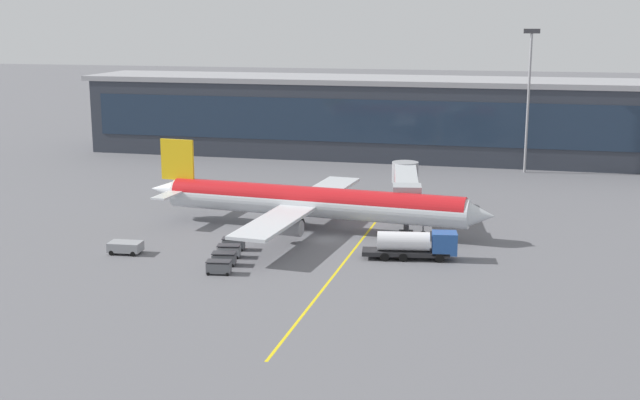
{
  "coord_description": "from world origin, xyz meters",
  "views": [
    {
      "loc": [
        22.8,
        -97.75,
        27.18
      ],
      "look_at": [
        -1.34,
        2.35,
        4.5
      ],
      "focal_mm": 46.51,
      "sensor_mm": 36.0,
      "label": 1
    }
  ],
  "objects_px": {
    "baggage_cart_0": "(219,267)",
    "baggage_cart_3": "(234,243)",
    "pushback_tug": "(125,246)",
    "baggage_cart_1": "(224,258)",
    "main_airliner": "(311,202)",
    "baggage_cart_2": "(229,251)",
    "fuel_tanker": "(416,244)"
  },
  "relations": [
    {
      "from": "baggage_cart_0",
      "to": "baggage_cart_3",
      "type": "xyz_separation_m",
      "value": [
        -1.64,
        9.46,
        0.0
      ]
    },
    {
      "from": "baggage_cart_3",
      "to": "baggage_cart_0",
      "type": "bearing_deg",
      "value": -80.16
    },
    {
      "from": "pushback_tug",
      "to": "baggage_cart_3",
      "type": "bearing_deg",
      "value": 20.92
    },
    {
      "from": "baggage_cart_0",
      "to": "baggage_cart_1",
      "type": "height_order",
      "value": "same"
    },
    {
      "from": "main_airliner",
      "to": "baggage_cart_2",
      "type": "relative_size",
      "value": 16.48
    },
    {
      "from": "baggage_cart_2",
      "to": "baggage_cart_3",
      "type": "relative_size",
      "value": 1.0
    },
    {
      "from": "fuel_tanker",
      "to": "baggage_cart_3",
      "type": "bearing_deg",
      "value": -176.92
    },
    {
      "from": "baggage_cart_0",
      "to": "main_airliner",
      "type": "bearing_deg",
      "value": 76.34
    },
    {
      "from": "fuel_tanker",
      "to": "pushback_tug",
      "type": "bearing_deg",
      "value": -170.35
    },
    {
      "from": "fuel_tanker",
      "to": "pushback_tug",
      "type": "distance_m",
      "value": 34.15
    },
    {
      "from": "fuel_tanker",
      "to": "baggage_cart_1",
      "type": "bearing_deg",
      "value": -160.1
    },
    {
      "from": "main_airliner",
      "to": "pushback_tug",
      "type": "xyz_separation_m",
      "value": [
        -18.66,
        -16.08,
        -2.9
      ]
    },
    {
      "from": "baggage_cart_2",
      "to": "baggage_cart_3",
      "type": "bearing_deg",
      "value": 99.84
    },
    {
      "from": "pushback_tug",
      "to": "baggage_cart_2",
      "type": "distance_m",
      "value": 12.55
    },
    {
      "from": "baggage_cart_3",
      "to": "baggage_cart_1",
      "type": "bearing_deg",
      "value": -80.16
    },
    {
      "from": "pushback_tug",
      "to": "baggage_cart_3",
      "type": "xyz_separation_m",
      "value": [
        11.92,
        4.56,
        -0.07
      ]
    },
    {
      "from": "pushback_tug",
      "to": "baggage_cart_1",
      "type": "relative_size",
      "value": 1.38
    },
    {
      "from": "fuel_tanker",
      "to": "baggage_cart_0",
      "type": "distance_m",
      "value": 22.75
    },
    {
      "from": "baggage_cart_1",
      "to": "baggage_cart_0",
      "type": "bearing_deg",
      "value": -80.16
    },
    {
      "from": "fuel_tanker",
      "to": "baggage_cart_3",
      "type": "xyz_separation_m",
      "value": [
        -21.73,
        -1.17,
        -0.96
      ]
    },
    {
      "from": "fuel_tanker",
      "to": "baggage_cart_2",
      "type": "distance_m",
      "value": 21.65
    },
    {
      "from": "main_airliner",
      "to": "fuel_tanker",
      "type": "height_order",
      "value": "main_airliner"
    },
    {
      "from": "pushback_tug",
      "to": "baggage_cart_2",
      "type": "xyz_separation_m",
      "value": [
        12.47,
        1.4,
        -0.07
      ]
    },
    {
      "from": "fuel_tanker",
      "to": "baggage_cart_2",
      "type": "height_order",
      "value": "fuel_tanker"
    },
    {
      "from": "main_airliner",
      "to": "baggage_cart_3",
      "type": "bearing_deg",
      "value": -120.33
    },
    {
      "from": "baggage_cart_0",
      "to": "baggage_cart_3",
      "type": "distance_m",
      "value": 9.6
    },
    {
      "from": "main_airliner",
      "to": "pushback_tug",
      "type": "distance_m",
      "value": 24.8
    },
    {
      "from": "fuel_tanker",
      "to": "pushback_tug",
      "type": "height_order",
      "value": "fuel_tanker"
    },
    {
      "from": "baggage_cart_2",
      "to": "fuel_tanker",
      "type": "bearing_deg",
      "value": 11.53
    },
    {
      "from": "main_airliner",
      "to": "fuel_tanker",
      "type": "distance_m",
      "value": 18.33
    },
    {
      "from": "baggage_cart_1",
      "to": "baggage_cart_3",
      "type": "distance_m",
      "value": 6.4
    },
    {
      "from": "baggage_cart_1",
      "to": "baggage_cart_2",
      "type": "distance_m",
      "value": 3.2
    }
  ]
}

